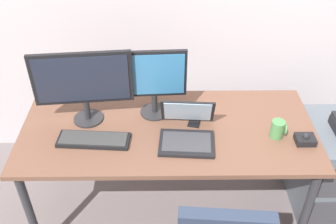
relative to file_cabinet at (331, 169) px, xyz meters
The scene contains 10 objects.
ground_plane 1.14m from the file_cabinet, behind, with size 8.00×8.00×0.00m, color #695E5F.
desk 1.14m from the file_cabinet, behind, with size 1.75×0.78×0.73m.
file_cabinet is the anchor object (origin of this frame).
monitor_main 1.71m from the file_cabinet, behind, with size 0.57×0.18×0.46m.
monitor_side 1.34m from the file_cabinet, behind, with size 0.39×0.18×0.44m.
keyboard 1.58m from the file_cabinet, behind, with size 0.42×0.17×0.03m.
laptop 1.08m from the file_cabinet, behind, with size 0.33×0.34×0.22m.
trackball_mouse 0.54m from the file_cabinet, 152.97° to the right, with size 0.11×0.09×0.07m.
coffee_mug 0.65m from the file_cabinet, 167.21° to the right, with size 0.09×0.08×0.11m.
cell_phone 1.01m from the file_cabinet, behind, with size 0.07×0.14×0.01m, color black.
Camera 1 is at (-0.02, -1.78, 2.23)m, focal length 41.59 mm.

